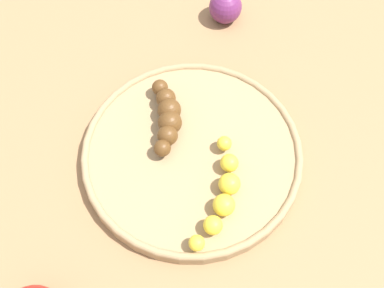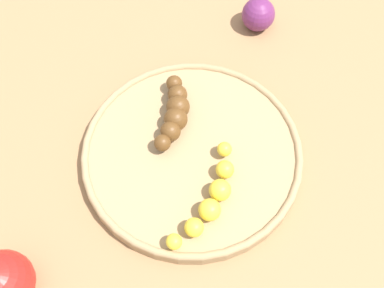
# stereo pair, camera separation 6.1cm
# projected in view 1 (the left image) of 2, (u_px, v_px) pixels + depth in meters

# --- Properties ---
(ground_plane) EXTENTS (2.40, 2.40, 0.00)m
(ground_plane) POSITION_uv_depth(u_px,v_px,m) (192.00, 158.00, 0.65)
(ground_plane) COLOR #936D47
(fruit_bowl) EXTENTS (0.29, 0.29, 0.02)m
(fruit_bowl) POSITION_uv_depth(u_px,v_px,m) (192.00, 153.00, 0.64)
(fruit_bowl) COLOR #A08259
(fruit_bowl) RESTS_ON ground_plane
(banana_overripe) EXTENTS (0.09, 0.09, 0.03)m
(banana_overripe) POSITION_uv_depth(u_px,v_px,m) (167.00, 116.00, 0.64)
(banana_overripe) COLOR #593819
(banana_overripe) RESTS_ON fruit_bowl
(banana_yellow) EXTENTS (0.08, 0.15, 0.03)m
(banana_yellow) POSITION_uv_depth(u_px,v_px,m) (222.00, 193.00, 0.59)
(banana_yellow) COLOR yellow
(banana_yellow) RESTS_ON fruit_bowl
(plum_purple) EXTENTS (0.05, 0.05, 0.05)m
(plum_purple) POSITION_uv_depth(u_px,v_px,m) (225.00, 7.00, 0.75)
(plum_purple) COLOR #662659
(plum_purple) RESTS_ON ground_plane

